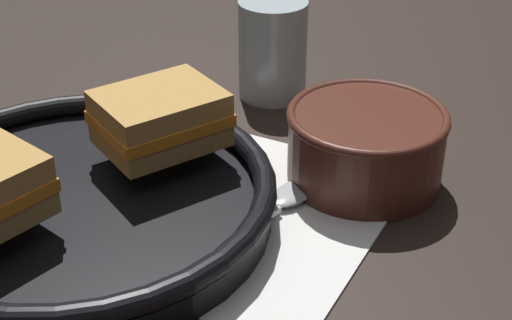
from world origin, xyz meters
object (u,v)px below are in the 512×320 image
object	(u,v)px
spoon	(278,204)
skillet	(76,200)
sandwich_near_left	(160,118)
soup_bowl	(366,142)
drinking_glass	(273,49)

from	to	relation	value
spoon	skillet	xyz separation A→B (m)	(-0.11, 0.12, 0.01)
skillet	sandwich_near_left	world-z (taller)	sandwich_near_left
spoon	sandwich_near_left	size ratio (longest dim) A/B	1.44
soup_bowl	spoon	size ratio (longest dim) A/B	0.81
soup_bowl	drinking_glass	bearing A→B (deg)	62.83
sandwich_near_left	spoon	bearing A→B (deg)	-74.46
soup_bowl	spoon	world-z (taller)	soup_bowl
drinking_glass	spoon	bearing A→B (deg)	-141.22
sandwich_near_left	soup_bowl	bearing A→B (deg)	-48.46
soup_bowl	drinking_glass	distance (m)	0.19
soup_bowl	skillet	size ratio (longest dim) A/B	0.31
skillet	soup_bowl	bearing A→B (deg)	-36.06
sandwich_near_left	drinking_glass	bearing A→B (deg)	10.39
soup_bowl	drinking_glass	size ratio (longest dim) A/B	1.33
sandwich_near_left	drinking_glass	xyz separation A→B (m)	(0.20, 0.04, -0.01)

